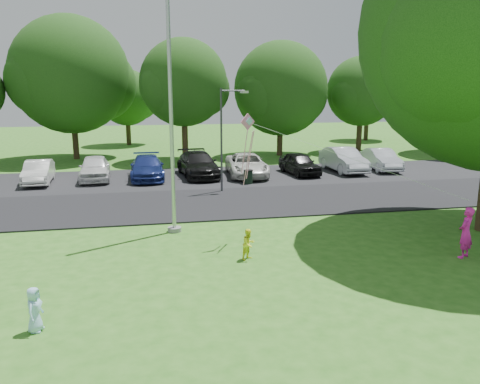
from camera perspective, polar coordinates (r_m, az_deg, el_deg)
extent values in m
plane|color=#2F6C1C|center=(13.39, 8.79, -10.09)|extent=(120.00, 120.00, 0.00)
cube|color=black|center=(21.65, 0.64, -1.16)|extent=(60.00, 6.00, 0.06)
cube|color=black|center=(27.90, -2.13, 1.88)|extent=(42.00, 7.00, 0.06)
cylinder|color=#B7BABF|center=(16.62, -8.49, 11.93)|extent=(0.14, 0.14, 10.00)
cylinder|color=gray|center=(17.35, -7.98, -4.53)|extent=(0.50, 0.50, 0.16)
cylinder|color=#3F3F44|center=(23.42, -2.28, 6.21)|extent=(0.10, 0.10, 5.18)
cylinder|color=#3F3F44|center=(23.48, -0.89, 12.25)|extent=(1.21, 0.24, 0.07)
cube|color=silver|center=(23.68, 0.53, 12.10)|extent=(0.41, 0.24, 0.12)
cylinder|color=black|center=(25.61, 1.01, 1.76)|extent=(0.48, 0.48, 0.77)
cylinder|color=black|center=(25.54, 1.02, 2.66)|extent=(0.51, 0.51, 0.04)
sphere|color=#163A10|center=(16.81, 27.11, 16.41)|extent=(5.90, 5.90, 5.90)
sphere|color=#163A10|center=(16.76, 25.57, 15.35)|extent=(5.12, 5.12, 5.12)
cylinder|color=#332316|center=(37.36, -19.45, 6.26)|extent=(0.44, 0.44, 3.19)
sphere|color=#163A10|center=(37.21, -19.96, 13.27)|extent=(8.50, 8.50, 8.50)
sphere|color=#163A10|center=(37.83, -16.77, 12.48)|extent=(5.53, 5.53, 5.53)
sphere|color=#163A10|center=(36.44, -22.86, 12.42)|extent=(5.10, 5.10, 5.10)
cylinder|color=#332316|center=(34.77, -6.73, 6.67)|extent=(0.44, 0.44, 3.43)
sphere|color=#163A10|center=(34.62, -6.90, 13.12)|extent=(6.27, 6.27, 6.27)
sphere|color=#163A10|center=(35.38, -4.63, 12.38)|extent=(4.07, 4.07, 4.07)
sphere|color=#163A10|center=(33.75, -8.94, 12.55)|extent=(3.76, 3.76, 3.76)
cylinder|color=#332316|center=(37.43, 4.88, 6.51)|extent=(0.44, 0.44, 2.66)
sphere|color=#163A10|center=(37.25, 4.99, 12.45)|extent=(7.27, 7.27, 7.27)
sphere|color=#163A10|center=(38.43, 7.05, 11.58)|extent=(4.72, 4.72, 4.72)
sphere|color=#163A10|center=(35.99, 3.12, 11.90)|extent=(4.36, 4.36, 4.36)
cylinder|color=#332316|center=(40.62, 14.32, 6.88)|extent=(0.44, 0.44, 3.02)
sphere|color=#163A10|center=(40.47, 14.58, 11.81)|extent=(5.67, 5.67, 5.67)
sphere|color=#163A10|center=(41.54, 15.82, 11.16)|extent=(3.68, 3.68, 3.68)
sphere|color=#163A10|center=(39.34, 13.50, 11.45)|extent=(3.40, 3.40, 3.40)
cylinder|color=#332316|center=(42.99, 26.60, 6.52)|extent=(0.44, 0.44, 3.42)
sphere|color=#163A10|center=(42.89, 27.22, 12.88)|extent=(8.77, 8.77, 8.77)
sphere|color=#163A10|center=(40.94, 26.15, 12.45)|extent=(5.26, 5.26, 5.26)
cylinder|color=#332316|center=(45.78, -13.45, 7.23)|extent=(0.44, 0.44, 2.60)
sphere|color=#163A10|center=(45.63, -13.65, 11.13)|extent=(5.20, 5.20, 5.20)
sphere|color=#163A10|center=(46.13, -12.12, 10.73)|extent=(3.38, 3.38, 3.38)
sphere|color=#163A10|center=(45.03, -15.01, 10.72)|extent=(3.12, 3.12, 3.12)
cylinder|color=#332316|center=(50.48, 15.13, 7.58)|extent=(0.44, 0.44, 2.60)
sphere|color=#163A10|center=(50.35, 15.33, 11.12)|extent=(5.20, 5.20, 5.20)
sphere|color=#163A10|center=(51.35, 16.24, 10.65)|extent=(3.38, 3.38, 3.38)
sphere|color=#163A10|center=(49.31, 14.56, 10.85)|extent=(3.12, 3.12, 3.12)
imported|color=silver|center=(27.94, -23.37, 2.25)|extent=(1.56, 3.87, 1.25)
imported|color=silver|center=(27.82, -17.29, 2.82)|extent=(1.88, 4.18, 1.40)
imported|color=navy|center=(27.48, -11.26, 2.95)|extent=(1.88, 4.58, 1.33)
imported|color=black|center=(27.87, -5.12, 3.39)|extent=(2.41, 5.09, 1.43)
imported|color=silver|center=(27.90, 0.83, 3.33)|extent=(2.51, 4.89, 1.32)
imported|color=black|center=(28.72, 7.26, 3.46)|extent=(1.91, 3.94, 1.29)
imported|color=#B2B7BF|center=(30.15, 12.49, 3.87)|extent=(1.66, 4.54, 1.49)
imported|color=#B2B7BF|center=(31.40, 16.81, 3.83)|extent=(1.81, 4.19, 1.34)
imported|color=#FF21B8|center=(15.95, 25.81, -4.47)|extent=(0.70, 0.63, 1.60)
imported|color=#F9FF28|center=(14.33, 1.07, -6.38)|extent=(0.59, 0.57, 0.96)
imported|color=#A6DBFF|center=(11.15, -23.77, -12.98)|extent=(0.42, 0.55, 1.00)
cube|color=pink|center=(15.36, 0.94, 8.56)|extent=(0.51, 0.25, 0.54)
cube|color=#8CC6E5|center=(15.34, 1.15, 8.63)|extent=(0.25, 0.13, 0.26)
cylinder|color=white|center=(15.11, 13.76, 3.85)|extent=(6.24, 2.89, 2.26)
cylinder|color=pink|center=(15.43, 0.56, 4.91)|extent=(0.18, 0.23, 1.45)
cylinder|color=pink|center=(15.54, 1.24, 4.53)|extent=(0.20, 0.38, 1.66)
cylinder|color=pink|center=(15.41, 0.98, 4.04)|extent=(0.22, 0.56, 1.85)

